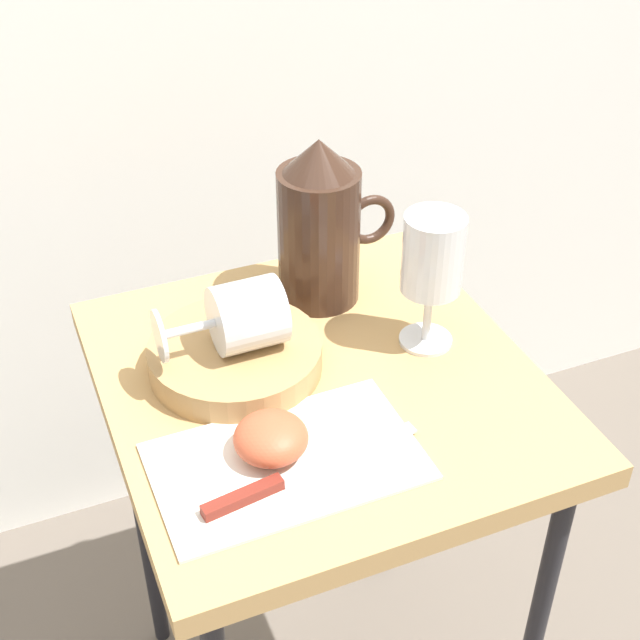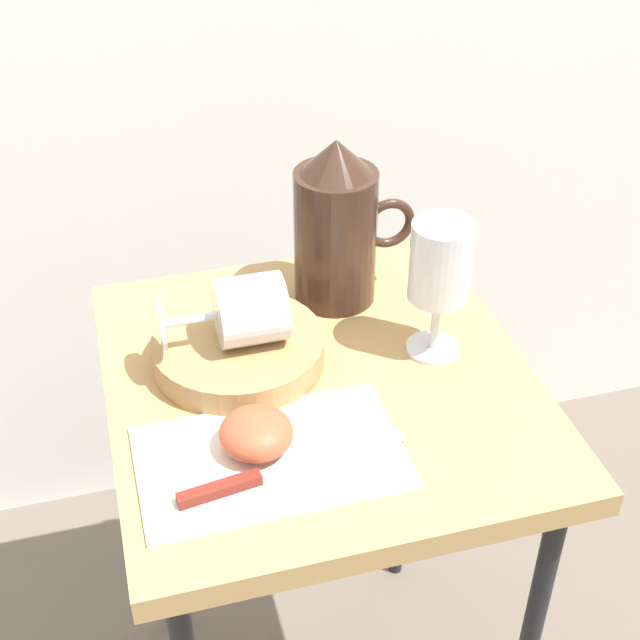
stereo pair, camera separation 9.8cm
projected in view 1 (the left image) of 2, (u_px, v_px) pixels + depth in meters
curtain_drape at (173, 24)px, 1.31m from camera, size 2.40×0.03×1.81m
table at (320, 422)px, 1.07m from camera, size 0.48×0.51×0.67m
linen_napkin at (287, 461)px, 0.91m from camera, size 0.27×0.17×0.00m
basket_tray at (235, 356)px, 1.03m from camera, size 0.20×0.20×0.03m
pitcher at (320, 235)px, 1.11m from camera, size 0.15×0.10×0.22m
wine_glass_upright at (432, 261)px, 1.01m from camera, size 0.07×0.07×0.17m
wine_glass_tipped_near at (244, 316)px, 0.99m from camera, size 0.14×0.08×0.08m
apple_half_left at (271, 438)px, 0.91m from camera, size 0.08×0.08×0.04m
knife at (281, 482)px, 0.88m from camera, size 0.24×0.05×0.01m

